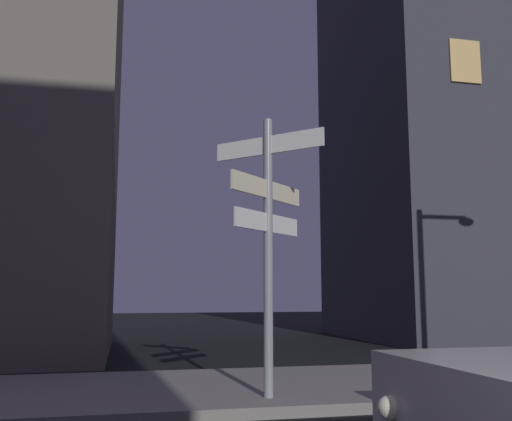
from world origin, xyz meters
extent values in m
cube|color=gray|center=(0.00, 7.43, 0.07)|extent=(40.00, 3.41, 0.14)
cylinder|color=gray|center=(0.88, 6.32, 1.94)|extent=(0.12, 0.12, 3.60)
cube|color=white|center=(0.88, 6.32, 3.39)|extent=(1.18, 1.18, 0.24)
cube|color=beige|center=(0.88, 6.32, 2.79)|extent=(1.22, 1.22, 0.24)
cube|color=white|center=(0.88, 6.32, 2.35)|extent=(1.11, 1.11, 0.24)
sphere|color=#F9EFCC|center=(0.81, 2.75, 0.69)|extent=(0.16, 0.16, 0.16)
cube|color=#F2C672|center=(7.80, 12.15, 7.59)|extent=(0.90, 0.06, 1.20)
camera|label=1|loc=(-0.91, -0.87, 1.45)|focal=40.12mm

